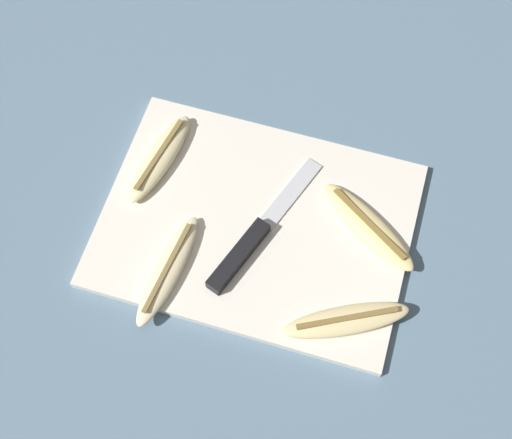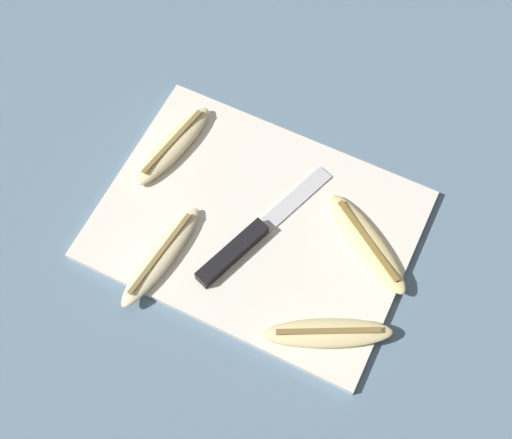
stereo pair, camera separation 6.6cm
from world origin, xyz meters
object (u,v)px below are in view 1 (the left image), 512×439
banana_golden_short (368,226)px  knife (247,245)px  banana_cream_curved (168,270)px  banana_mellow_near (347,320)px  banana_soft_right (160,158)px

banana_golden_short → knife: bearing=-153.7°
knife → banana_cream_curved: (-0.09, -0.06, 0.00)m
banana_golden_short → banana_cream_curved: banana_cream_curved is taller
banana_mellow_near → banana_soft_right: bearing=153.3°
knife → banana_mellow_near: size_ratio=1.43×
banana_soft_right → banana_golden_short: bearing=-3.5°
banana_golden_short → banana_cream_curved: bearing=-149.9°
knife → banana_cream_curved: banana_cream_curved is taller
knife → banana_soft_right: (-0.15, 0.09, 0.00)m
banana_soft_right → banana_mellow_near: size_ratio=0.99×
knife → banana_mellow_near: bearing=-3.3°
banana_mellow_near → banana_golden_short: bearing=91.2°
banana_soft_right → knife: bearing=-30.2°
banana_cream_curved → banana_soft_right: (-0.07, 0.15, 0.00)m
banana_soft_right → banana_cream_curved: bearing=-66.4°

